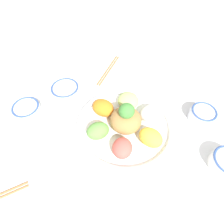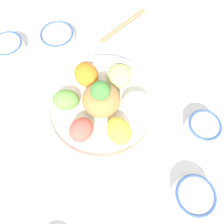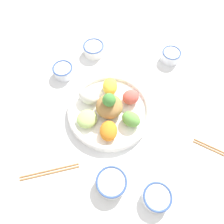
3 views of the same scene
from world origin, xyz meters
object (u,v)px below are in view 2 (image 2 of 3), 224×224
chopsticks_pair_far (123,25)px  rice_bowl_plain (58,38)px  salad_platter (102,103)px  serving_spoon_main (187,59)px  sauce_bowl_far (193,195)px  rice_bowl_blue (203,127)px  sauce_bowl_dark (9,47)px

chopsticks_pair_far → rice_bowl_plain: bearing=156.4°
salad_platter → serving_spoon_main: salad_platter is taller
sauce_bowl_far → chopsticks_pair_far: 0.56m
rice_bowl_plain → rice_bowl_blue: bearing=-36.7°
rice_bowl_plain → chopsticks_pair_far: bearing=18.8°
rice_bowl_blue → serving_spoon_main: (-0.00, 0.23, -0.02)m
rice_bowl_plain → sauce_bowl_far: 0.58m
sauce_bowl_dark → chopsticks_pair_far: bearing=16.0°
rice_bowl_blue → chopsticks_pair_far: 0.42m
rice_bowl_blue → sauce_bowl_dark: size_ratio=0.91×
rice_bowl_plain → serving_spoon_main: rice_bowl_plain is taller
rice_bowl_plain → chopsticks_pair_far: size_ratio=0.63×
salad_platter → chopsticks_pair_far: (0.07, 0.30, -0.03)m
salad_platter → serving_spoon_main: bearing=31.7°
salad_platter → rice_bowl_blue: 0.27m
sauce_bowl_dark → serving_spoon_main: (0.55, -0.04, -0.02)m
salad_platter → serving_spoon_main: size_ratio=2.45×
rice_bowl_plain → chopsticks_pair_far: (0.21, 0.07, -0.02)m
sauce_bowl_dark → rice_bowl_plain: (0.15, 0.03, 0.00)m
sauce_bowl_dark → serving_spoon_main: sauce_bowl_dark is taller
rice_bowl_plain → chopsticks_pair_far: 0.22m
sauce_bowl_dark → rice_bowl_plain: size_ratio=0.91×
sauce_bowl_far → serving_spoon_main: sauce_bowl_far is taller
rice_bowl_blue → serving_spoon_main: rice_bowl_blue is taller
rice_bowl_blue → sauce_bowl_far: size_ratio=0.92×
rice_bowl_plain → sauce_bowl_dark: bearing=-168.0°
sauce_bowl_dark → rice_bowl_plain: 0.15m
chopsticks_pair_far → serving_spoon_main: size_ratio=1.24×
chopsticks_pair_far → serving_spoon_main: bearing=-78.4°
rice_bowl_blue → rice_bowl_plain: bearing=143.3°
rice_bowl_blue → sauce_bowl_dark: (-0.55, 0.27, -0.00)m
sauce_bowl_dark → rice_bowl_plain: rice_bowl_plain is taller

